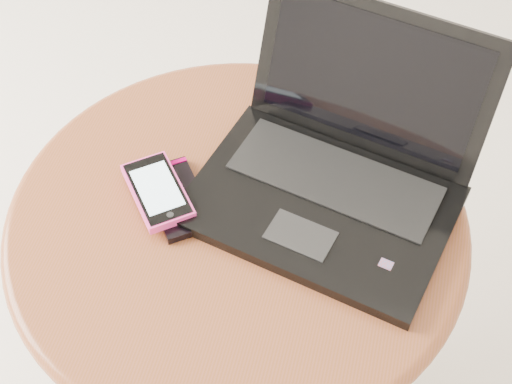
# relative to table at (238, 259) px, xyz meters

# --- Properties ---
(table) EXTENTS (0.63, 0.63, 0.50)m
(table) POSITION_rel_table_xyz_m (0.00, 0.00, 0.00)
(table) COLOR #533115
(table) RESTS_ON ground
(laptop) EXTENTS (0.40, 0.38, 0.21)m
(laptop) POSITION_rel_table_xyz_m (0.12, 0.08, 0.15)
(laptop) COLOR black
(laptop) RESTS_ON table
(phone_black) EXTENTS (0.13, 0.14, 0.01)m
(phone_black) POSITION_rel_table_xyz_m (-0.08, 0.00, 0.11)
(phone_black) COLOR black
(phone_black) RESTS_ON table
(phone_pink) EXTENTS (0.13, 0.13, 0.01)m
(phone_pink) POSITION_rel_table_xyz_m (-0.11, -0.00, 0.12)
(phone_pink) COLOR #F93B9A
(phone_pink) RESTS_ON phone_black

